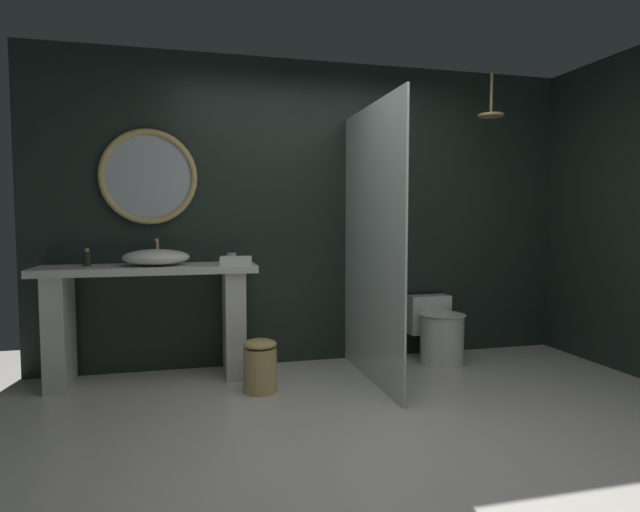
{
  "coord_description": "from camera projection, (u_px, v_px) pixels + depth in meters",
  "views": [
    {
      "loc": [
        -1.13,
        -2.62,
        1.25
      ],
      "look_at": [
        -0.24,
        0.9,
        0.99
      ],
      "focal_mm": 29.65,
      "sensor_mm": 36.0,
      "label": 1
    }
  ],
  "objects": [
    {
      "name": "rain_shower_head",
      "position": [
        491.0,
        112.0,
        4.54
      ],
      "size": [
        0.22,
        0.22,
        0.37
      ],
      "color": "tan"
    },
    {
      "name": "shower_glass_panel",
      "position": [
        372.0,
        244.0,
        4.04
      ],
      "size": [
        0.02,
        1.32,
        2.11
      ],
      "primitive_type": "cube",
      "color": "silver",
      "rests_on": "ground_plane"
    },
    {
      "name": "back_wall_panel",
      "position": [
        319.0,
        213.0,
        4.65
      ],
      "size": [
        4.8,
        0.1,
        2.6
      ],
      "primitive_type": "cube",
      "color": "#1E2823",
      "rests_on": "ground_plane"
    },
    {
      "name": "waste_bin",
      "position": [
        260.0,
        365.0,
        3.81
      ],
      "size": [
        0.24,
        0.24,
        0.39
      ],
      "color": "tan",
      "rests_on": "ground_plane"
    },
    {
      "name": "vessel_sink",
      "position": [
        156.0,
        257.0,
        4.02
      ],
      "size": [
        0.5,
        0.41,
        0.2
      ],
      "color": "white",
      "rests_on": "vanity_counter"
    },
    {
      "name": "folded_hand_towel",
      "position": [
        236.0,
        261.0,
        4.04
      ],
      "size": [
        0.26,
        0.19,
        0.07
      ],
      "primitive_type": "cube",
      "rotation": [
        0.0,
        0.0,
        -0.16
      ],
      "color": "white",
      "rests_on": "vanity_counter"
    },
    {
      "name": "soap_dispenser",
      "position": [
        87.0,
        258.0,
        3.95
      ],
      "size": [
        0.06,
        0.06,
        0.13
      ],
      "color": "#282D28",
      "rests_on": "vanity_counter"
    },
    {
      "name": "ground_plane",
      "position": [
        402.0,
        447.0,
        2.9
      ],
      "size": [
        5.76,
        5.76,
        0.0
      ],
      "primitive_type": "plane",
      "color": "silver"
    },
    {
      "name": "tumbler_cup",
      "position": [
        232.0,
        258.0,
        4.21
      ],
      "size": [
        0.08,
        0.08,
        0.09
      ],
      "primitive_type": "cylinder",
      "color": "silver",
      "rests_on": "vanity_counter"
    },
    {
      "name": "vanity_counter",
      "position": [
        150.0,
        310.0,
        4.05
      ],
      "size": [
        1.62,
        0.49,
        0.9
      ],
      "color": "silver",
      "rests_on": "ground_plane"
    },
    {
      "name": "toilet",
      "position": [
        438.0,
        332.0,
        4.61
      ],
      "size": [
        0.39,
        0.56,
        0.56
      ],
      "color": "white",
      "rests_on": "ground_plane"
    },
    {
      "name": "round_wall_mirror",
      "position": [
        149.0,
        177.0,
        4.2
      ],
      "size": [
        0.76,
        0.05,
        0.76
      ],
      "color": "tan"
    }
  ]
}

